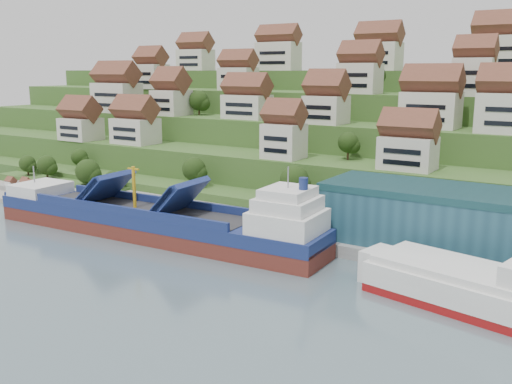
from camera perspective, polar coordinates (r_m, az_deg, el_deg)
The scene contains 11 objects.
ground at distance 105.67m, azimuth -7.15°, elevation -5.19°, with size 300.00×300.00×0.00m, color slate.
quay at distance 106.95m, azimuth 6.38°, elevation -4.34°, with size 180.00×14.00×2.20m, color gray.
pebble_beach at distance 155.04m, azimuth -20.96°, elevation -0.13°, with size 45.00×20.00×1.00m, color gray.
hillside at distance 193.19m, azimuth 12.86°, elevation 5.70°, with size 260.00×128.00×31.00m.
hillside_village at distance 154.08m, azimuth 8.10°, elevation 9.78°, with size 155.96×63.22×29.09m.
hillside_trees at distance 145.52m, azimuth -0.82°, elevation 6.17°, with size 140.81×62.43×31.52m.
warehouse at distance 98.10m, azimuth 24.02°, elevation -3.16°, with size 60.00×15.00×10.00m, color #234E5F.
flagpole at distance 101.98m, azimuth 4.25°, elevation -1.75°, with size 1.28×0.16×8.00m.
beach_huts at distance 155.61m, azimuth -21.81°, elevation 0.44°, with size 14.40×3.70×2.20m.
cargo_ship at distance 109.41m, azimuth -9.73°, elevation -3.00°, with size 71.88×14.55×15.76m.
second_ship at distance 82.13m, azimuth 21.97°, elevation -9.22°, with size 31.52×16.88×8.67m.
Camera 1 is at (65.02, -77.20, 31.29)m, focal length 40.00 mm.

